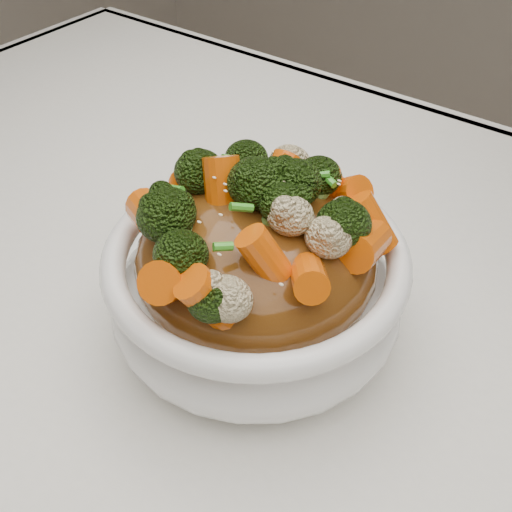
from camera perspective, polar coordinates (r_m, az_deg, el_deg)
The scene contains 8 objects.
tablecloth at distance 0.48m, azimuth 0.05°, elevation -7.47°, with size 1.20×0.80×0.04m, color white.
bowl at distance 0.43m, azimuth 0.00°, elevation -3.12°, with size 0.21×0.21×0.08m, color white, non-canonical shape.
sauce_base at distance 0.41m, azimuth 0.00°, elevation -0.30°, with size 0.17×0.17×0.09m, color #58300F.
carrots at distance 0.38m, azimuth 0.00°, elevation 6.58°, with size 0.17×0.17×0.05m, color #DF5807, non-canonical shape.
broccoli at distance 0.38m, azimuth 0.00°, elevation 6.46°, with size 0.17×0.17×0.04m, color black, non-canonical shape.
cauliflower at distance 0.38m, azimuth 0.00°, elevation 6.22°, with size 0.17×0.17×0.03m, color beige, non-canonical shape.
scallions at distance 0.37m, azimuth 0.00°, elevation 6.71°, with size 0.13×0.13×0.02m, color #389622, non-canonical shape.
sesame_seeds at distance 0.37m, azimuth 0.00°, elevation 6.71°, with size 0.15×0.15×0.01m, color beige, non-canonical shape.
Camera 1 is at (0.19, -0.25, 1.10)m, focal length 42.00 mm.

